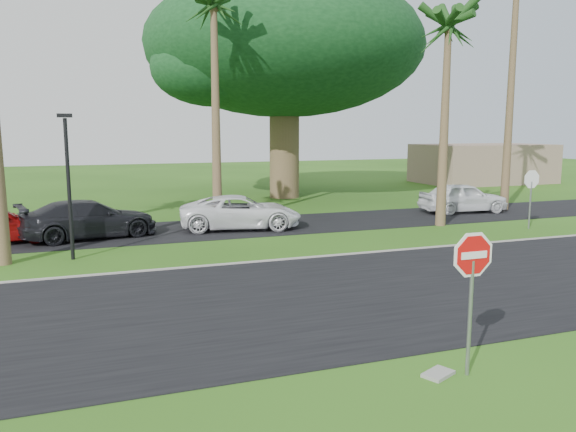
% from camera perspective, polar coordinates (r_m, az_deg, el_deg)
% --- Properties ---
extents(ground, '(120.00, 120.00, 0.00)m').
position_cam_1_polar(ground, '(12.53, 7.36, -10.64)').
color(ground, '#264E13').
rests_on(ground, ground).
extents(road, '(120.00, 8.00, 0.02)m').
position_cam_1_polar(road, '(14.24, 3.66, -8.13)').
color(road, black).
rests_on(road, ground).
extents(parking_strip, '(120.00, 5.00, 0.02)m').
position_cam_1_polar(parking_strip, '(23.99, -6.35, -1.21)').
color(parking_strip, black).
rests_on(parking_strip, ground).
extents(curb, '(120.00, 0.12, 0.06)m').
position_cam_1_polar(curb, '(17.89, -1.51, -4.53)').
color(curb, gray).
rests_on(curb, ground).
extents(stop_sign_near, '(1.05, 0.07, 2.62)m').
position_cam_1_polar(stop_sign_near, '(9.85, 18.19, -5.61)').
color(stop_sign_near, gray).
rests_on(stop_sign_near, ground).
extents(stop_sign_far, '(1.05, 0.07, 2.62)m').
position_cam_1_polar(stop_sign_far, '(25.53, 23.48, 2.72)').
color(stop_sign_far, gray).
rests_on(stop_sign_far, ground).
extents(palm_center, '(5.00, 5.00, 10.50)m').
position_cam_1_polar(palm_center, '(25.58, -7.56, 20.01)').
color(palm_center, brown).
rests_on(palm_center, ground).
extents(palm_right_near, '(5.00, 5.00, 9.50)m').
position_cam_1_polar(palm_right_near, '(25.39, 15.97, 17.62)').
color(palm_right_near, brown).
rests_on(palm_right_near, ground).
extents(canopy_tree, '(16.50, 16.50, 13.12)m').
position_cam_1_polar(canopy_tree, '(34.78, -0.38, 16.71)').
color(canopy_tree, brown).
rests_on(canopy_tree, ground).
extents(streetlight_right, '(0.45, 0.25, 4.64)m').
position_cam_1_polar(streetlight_right, '(19.06, -21.42, 3.67)').
color(streetlight_right, black).
rests_on(streetlight_right, ground).
extents(building_far, '(10.00, 6.00, 3.00)m').
position_cam_1_polar(building_far, '(46.96, 19.17, 5.06)').
color(building_far, gray).
rests_on(building_far, ground).
extents(car_dark, '(5.39, 3.10, 1.47)m').
position_cam_1_polar(car_dark, '(22.80, -19.55, -0.34)').
color(car_dark, black).
rests_on(car_dark, ground).
extents(car_minivan, '(5.40, 3.24, 1.40)m').
position_cam_1_polar(car_minivan, '(23.62, -4.82, 0.36)').
color(car_minivan, white).
rests_on(car_minivan, ground).
extents(car_pickup, '(4.55, 2.16, 1.50)m').
position_cam_1_polar(car_pickup, '(29.56, 17.36, 1.78)').
color(car_pickup, white).
rests_on(car_pickup, ground).
extents(utility_slab, '(0.65, 0.55, 0.06)m').
position_cam_1_polar(utility_slab, '(10.25, 15.01, -15.23)').
color(utility_slab, gray).
rests_on(utility_slab, ground).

